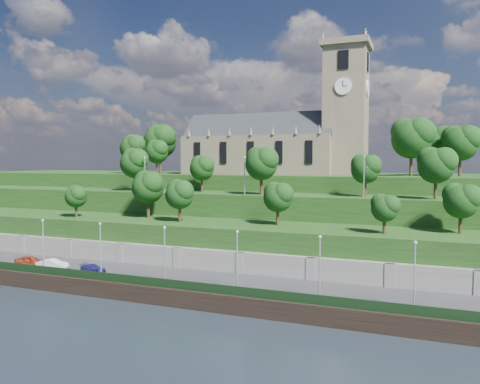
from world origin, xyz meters
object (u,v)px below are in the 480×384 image
at_px(car_left, 30,261).
at_px(car_middle, 52,264).
at_px(car_right, 93,268).
at_px(church, 282,138).

relative_size(car_left, car_middle, 0.97).
bearing_deg(car_right, car_left, 91.27).
xyz_separation_m(church, car_middle, (-22.24, -42.44, -19.77)).
bearing_deg(church, car_left, -122.99).
bearing_deg(car_right, car_middle, 96.71).
bearing_deg(car_middle, church, -40.37).
bearing_deg(car_left, church, -50.50).
xyz_separation_m(church, car_right, (-15.44, -41.83, -19.96)).
relative_size(church, car_middle, 8.44).
distance_m(church, car_right, 48.85).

